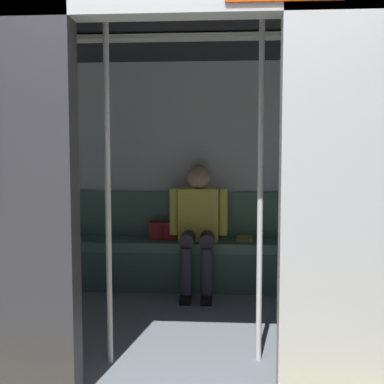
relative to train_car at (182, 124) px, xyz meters
name	(u,v)px	position (x,y,z in m)	size (l,w,h in m)	color
train_car	(182,124)	(0.00, 0.00, 0.00)	(6.40, 2.69, 2.33)	#ADAFB5
bench_seat	(200,253)	(-0.08, -0.99, -1.17)	(3.19, 0.44, 0.47)	#4C7566
person_seated	(198,219)	(-0.07, -0.94, -0.85)	(0.55, 0.67, 1.20)	#D8CC4C
handbag	(164,231)	(0.28, -1.06, -0.98)	(0.26, 0.15, 0.17)	maroon
book	(244,238)	(-0.50, -1.08, -1.05)	(0.15, 0.22, 0.03)	gold
grab_pole_door	(108,191)	(0.39, 0.72, -0.44)	(0.04, 0.04, 2.19)	silver
grab_pole_far	(260,190)	(-0.55, 0.60, -0.44)	(0.04, 0.04, 2.19)	silver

